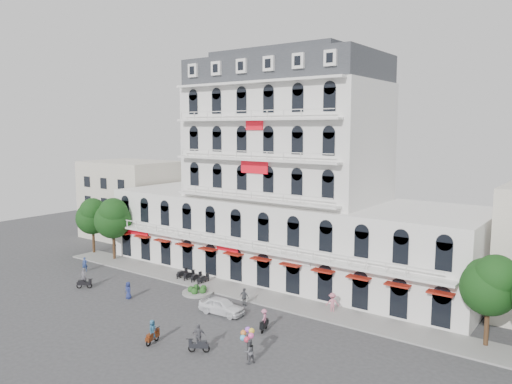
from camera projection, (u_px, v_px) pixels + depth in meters
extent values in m
plane|color=#38383A|center=(177.00, 318.00, 45.29)|extent=(120.00, 120.00, 0.00)
cube|color=gray|center=(238.00, 291.00, 52.49)|extent=(53.00, 4.00, 0.16)
cube|color=silver|center=(285.00, 235.00, 59.13)|extent=(45.00, 14.00, 9.00)
cube|color=silver|center=(286.00, 142.00, 57.73)|extent=(22.00, 12.00, 13.00)
cube|color=#2D3035|center=(286.00, 72.00, 56.71)|extent=(21.56, 11.76, 3.00)
cube|color=#2D3035|center=(286.00, 54.00, 56.47)|extent=(15.84, 8.64, 0.80)
cube|color=maroon|center=(247.00, 256.00, 53.25)|extent=(40.50, 1.00, 0.15)
cube|color=red|center=(254.00, 167.00, 53.15)|extent=(3.50, 0.10, 1.40)
cube|color=beige|center=(131.00, 199.00, 78.10)|extent=(14.00, 10.00, 12.00)
cylinder|color=gray|center=(198.00, 293.00, 51.84)|extent=(3.20, 3.20, 0.24)
cylinder|color=black|center=(198.00, 285.00, 51.74)|extent=(0.08, 0.08, 1.40)
sphere|color=#1A4D19|center=(203.00, 291.00, 51.39)|extent=(0.70, 0.70, 0.70)
sphere|color=#1A4D19|center=(204.00, 288.00, 52.20)|extent=(0.70, 0.70, 0.70)
sphere|color=#1A4D19|center=(196.00, 287.00, 52.46)|extent=(0.70, 0.70, 0.70)
sphere|color=#1A4D19|center=(191.00, 289.00, 51.81)|extent=(0.70, 0.70, 0.70)
sphere|color=#1A4D19|center=(195.00, 292.00, 51.14)|extent=(0.70, 0.70, 0.70)
cylinder|color=#382314|center=(94.00, 241.00, 68.30)|extent=(0.36, 0.36, 3.52)
sphere|color=#143611|center=(93.00, 218.00, 67.89)|extent=(4.48, 4.48, 4.48)
sphere|color=#143611|center=(93.00, 211.00, 67.22)|extent=(3.52, 3.52, 3.52)
sphere|color=#143611|center=(93.00, 213.00, 68.28)|extent=(3.20, 3.20, 3.20)
cylinder|color=#382314|center=(114.00, 246.00, 64.95)|extent=(0.36, 0.36, 3.74)
sphere|color=#143611|center=(113.00, 220.00, 64.52)|extent=(4.76, 4.76, 4.76)
sphere|color=#143611|center=(113.00, 212.00, 63.85)|extent=(3.74, 3.74, 3.74)
sphere|color=#143611|center=(113.00, 214.00, 64.91)|extent=(3.40, 3.40, 3.40)
cylinder|color=#382314|center=(487.00, 326.00, 39.03)|extent=(0.36, 0.36, 3.43)
sphere|color=#143611|center=(489.00, 287.00, 38.63)|extent=(4.37, 4.37, 4.37)
sphere|color=#143611|center=(496.00, 277.00, 37.97)|extent=(3.43, 3.43, 3.43)
sphere|color=#143611|center=(485.00, 278.00, 39.03)|extent=(3.12, 3.12, 3.12)
imported|color=white|center=(222.00, 306.00, 46.13)|extent=(4.59, 2.17, 1.52)
cube|color=black|center=(84.00, 283.00, 53.52)|extent=(1.41, 1.18, 0.35)
torus|color=black|center=(89.00, 286.00, 53.56)|extent=(0.55, 0.46, 0.60)
torus|color=black|center=(79.00, 286.00, 53.54)|extent=(0.55, 0.46, 0.60)
imported|color=#5B5961|center=(84.00, 276.00, 53.42)|extent=(0.77, 0.72, 1.76)
cube|color=maroon|center=(153.00, 337.00, 39.81)|extent=(0.66, 1.54, 0.35)
torus|color=black|center=(157.00, 337.00, 40.34)|extent=(0.25, 0.61, 0.60)
torus|color=black|center=(148.00, 343.00, 39.34)|extent=(0.25, 0.61, 0.60)
imported|color=#2B5D82|center=(152.00, 329.00, 39.72)|extent=(0.62, 0.82, 1.50)
cube|color=#232428|center=(199.00, 345.00, 38.24)|extent=(1.45, 1.11, 0.35)
torus|color=black|center=(192.00, 349.00, 38.30)|extent=(0.57, 0.43, 0.60)
torus|color=black|center=(206.00, 349.00, 38.25)|extent=(0.57, 0.43, 0.60)
imported|color=slate|center=(199.00, 335.00, 38.14)|extent=(1.12, 0.95, 1.80)
cube|color=black|center=(264.00, 325.00, 42.28)|extent=(0.77, 1.54, 0.35)
torus|color=black|center=(262.00, 330.00, 41.80)|extent=(0.29, 0.61, 0.60)
torus|color=black|center=(266.00, 325.00, 42.83)|extent=(0.29, 0.61, 0.60)
imported|color=pink|center=(264.00, 317.00, 42.20)|extent=(0.79, 1.06, 1.46)
imported|color=navy|center=(128.00, 290.00, 50.26)|extent=(0.94, 0.69, 1.75)
imported|color=#4F5156|center=(244.00, 297.00, 48.20)|extent=(1.06, 0.47, 1.78)
imported|color=#C3677A|center=(332.00, 303.00, 46.34)|extent=(1.43, 1.24, 1.92)
imported|color=navy|center=(85.00, 264.00, 59.83)|extent=(0.71, 0.74, 1.71)
imported|color=#515258|center=(249.00, 351.00, 36.41)|extent=(0.95, 1.06, 1.81)
cylinder|color=black|center=(247.00, 347.00, 36.87)|extent=(0.04, 0.04, 2.00)
sphere|color=#E54C99|center=(251.00, 336.00, 36.54)|extent=(0.44, 0.44, 0.44)
sphere|color=yellow|center=(252.00, 331.00, 36.86)|extent=(0.44, 0.44, 0.44)
sphere|color=#994CD8|center=(248.00, 330.00, 37.06)|extent=(0.44, 0.44, 0.44)
sphere|color=orange|center=(243.00, 333.00, 36.94)|extent=(0.44, 0.44, 0.44)
sphere|color=#4CB2E5|center=(243.00, 338.00, 36.62)|extent=(0.44, 0.44, 0.44)
sphere|color=#D8334C|center=(247.00, 340.00, 36.43)|extent=(0.44, 0.44, 0.44)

